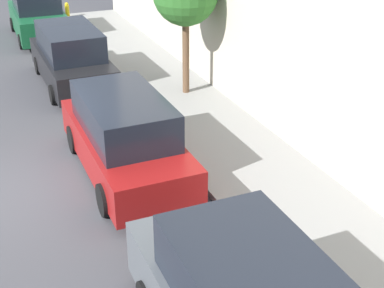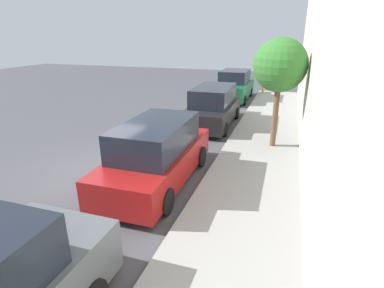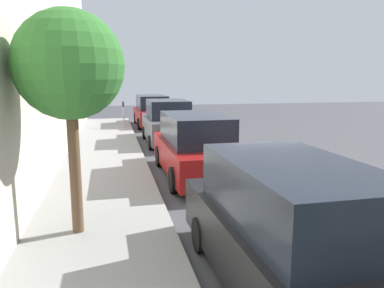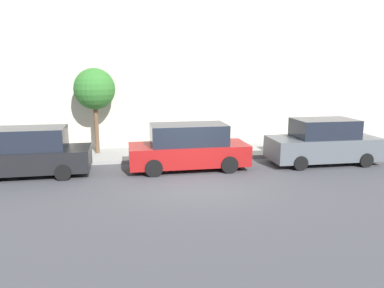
% 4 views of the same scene
% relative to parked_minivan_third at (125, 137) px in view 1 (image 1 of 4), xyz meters
% --- Properties ---
extents(ground_plane, '(60.00, 60.00, 0.00)m').
position_rel_parked_minivan_third_xyz_m(ground_plane, '(-2.17, 0.09, -0.92)').
color(ground_plane, '#424247').
extents(sidewalk, '(2.80, 32.00, 0.15)m').
position_rel_parked_minivan_third_xyz_m(sidewalk, '(2.72, 0.09, -0.85)').
color(sidewalk, gray).
rests_on(sidewalk, ground_plane).
extents(parked_minivan_third, '(2.02, 4.92, 1.90)m').
position_rel_parked_minivan_third_xyz_m(parked_minivan_third, '(0.00, 0.00, 0.00)').
color(parked_minivan_third, maroon).
rests_on(parked_minivan_third, ground_plane).
extents(parked_minivan_fourth, '(2.02, 4.93, 1.90)m').
position_rel_parked_minivan_third_xyz_m(parked_minivan_fourth, '(0.09, 6.44, 0.00)').
color(parked_minivan_fourth, black).
rests_on(parked_minivan_fourth, ground_plane).
extents(parked_suv_fifth, '(2.08, 4.82, 1.98)m').
position_rel_parked_minivan_third_xyz_m(parked_suv_fifth, '(-0.04, 12.80, 0.01)').
color(parked_suv_fifth, '#14512D').
rests_on(parked_suv_fifth, ground_plane).
extents(fire_hydrant, '(0.20, 0.20, 0.69)m').
position_rel_parked_minivan_third_xyz_m(fire_hydrant, '(1.68, 15.43, -0.43)').
color(fire_hydrant, gold).
rests_on(fire_hydrant, sidewalk).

